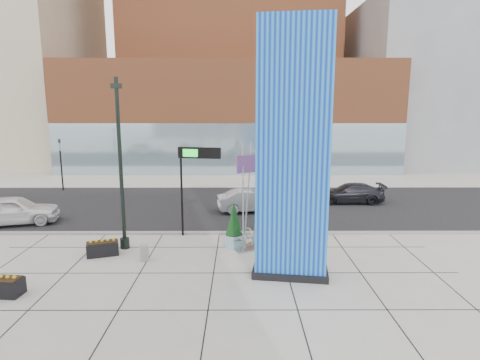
{
  "coord_description": "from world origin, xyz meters",
  "views": [
    {
      "loc": [
        2.03,
        -16.33,
        6.75
      ],
      "look_at": [
        2.09,
        2.0,
        3.29
      ],
      "focal_mm": 30.0,
      "sensor_mm": 36.0,
      "label": 1
    }
  ],
  "objects_px": {
    "lamp_post": "(121,181)",
    "car_white_west": "(13,210)",
    "public_art_sculpture": "(255,220)",
    "car_silver_mid": "(252,201)",
    "concrete_bollard": "(144,252)",
    "overhead_street_sign": "(196,160)",
    "blue_pylon": "(293,157)"
  },
  "relations": [
    {
      "from": "public_art_sculpture",
      "to": "car_silver_mid",
      "type": "relative_size",
      "value": 1.16
    },
    {
      "from": "blue_pylon",
      "to": "lamp_post",
      "type": "distance_m",
      "value": 8.27
    },
    {
      "from": "car_silver_mid",
      "to": "blue_pylon",
      "type": "bearing_deg",
      "value": 177.8
    },
    {
      "from": "concrete_bollard",
      "to": "car_white_west",
      "type": "height_order",
      "value": "car_white_west"
    },
    {
      "from": "overhead_street_sign",
      "to": "car_silver_mid",
      "type": "relative_size",
      "value": 1.07
    },
    {
      "from": "lamp_post",
      "to": "car_silver_mid",
      "type": "relative_size",
      "value": 1.83
    },
    {
      "from": "car_white_west",
      "to": "concrete_bollard",
      "type": "bearing_deg",
      "value": -136.81
    },
    {
      "from": "public_art_sculpture",
      "to": "car_silver_mid",
      "type": "xyz_separation_m",
      "value": [
        0.06,
        6.4,
        -0.61
      ]
    },
    {
      "from": "car_white_west",
      "to": "lamp_post",
      "type": "bearing_deg",
      "value": -132.52
    },
    {
      "from": "lamp_post",
      "to": "car_white_west",
      "type": "bearing_deg",
      "value": 152.27
    },
    {
      "from": "lamp_post",
      "to": "car_white_west",
      "type": "relative_size",
      "value": 1.65
    },
    {
      "from": "overhead_street_sign",
      "to": "car_silver_mid",
      "type": "distance_m",
      "value": 6.46
    },
    {
      "from": "overhead_street_sign",
      "to": "blue_pylon",
      "type": "bearing_deg",
      "value": -39.58
    },
    {
      "from": "lamp_post",
      "to": "overhead_street_sign",
      "type": "height_order",
      "value": "lamp_post"
    },
    {
      "from": "car_white_west",
      "to": "car_silver_mid",
      "type": "bearing_deg",
      "value": -93.63
    },
    {
      "from": "lamp_post",
      "to": "concrete_bollard",
      "type": "distance_m",
      "value": 3.52
    },
    {
      "from": "concrete_bollard",
      "to": "car_white_west",
      "type": "distance_m",
      "value": 10.27
    },
    {
      "from": "overhead_street_sign",
      "to": "car_white_west",
      "type": "distance_m",
      "value": 11.34
    },
    {
      "from": "concrete_bollard",
      "to": "car_silver_mid",
      "type": "distance_m",
      "value": 9.55
    },
    {
      "from": "lamp_post",
      "to": "car_white_west",
      "type": "xyz_separation_m",
      "value": [
        -7.41,
        3.89,
        -2.44
      ]
    },
    {
      "from": "concrete_bollard",
      "to": "car_white_west",
      "type": "relative_size",
      "value": 0.15
    },
    {
      "from": "concrete_bollard",
      "to": "car_silver_mid",
      "type": "bearing_deg",
      "value": 58.47
    },
    {
      "from": "overhead_street_sign",
      "to": "concrete_bollard",
      "type": "bearing_deg",
      "value": -109.77
    },
    {
      "from": "lamp_post",
      "to": "blue_pylon",
      "type": "bearing_deg",
      "value": -22.69
    },
    {
      "from": "public_art_sculpture",
      "to": "car_white_west",
      "type": "xyz_separation_m",
      "value": [
        -13.62,
        3.7,
        -0.51
      ]
    },
    {
      "from": "lamp_post",
      "to": "public_art_sculpture",
      "type": "distance_m",
      "value": 6.51
    },
    {
      "from": "concrete_bollard",
      "to": "blue_pylon",
      "type": "bearing_deg",
      "value": -14.36
    },
    {
      "from": "blue_pylon",
      "to": "car_silver_mid",
      "type": "bearing_deg",
      "value": 105.43
    },
    {
      "from": "blue_pylon",
      "to": "car_silver_mid",
      "type": "xyz_separation_m",
      "value": [
        -1.22,
        9.73,
        -4.07
      ]
    },
    {
      "from": "blue_pylon",
      "to": "concrete_bollard",
      "type": "xyz_separation_m",
      "value": [
        -6.21,
        1.59,
        -4.43
      ]
    },
    {
      "from": "blue_pylon",
      "to": "car_white_west",
      "type": "bearing_deg",
      "value": 163.05
    },
    {
      "from": "public_art_sculpture",
      "to": "concrete_bollard",
      "type": "height_order",
      "value": "public_art_sculpture"
    }
  ]
}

